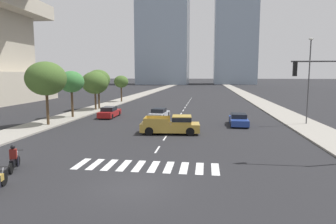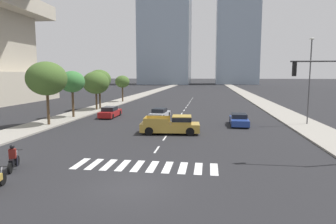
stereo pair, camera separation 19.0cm
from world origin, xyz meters
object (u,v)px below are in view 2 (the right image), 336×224
Objects in this scene: sedan_red_2 at (110,112)px; street_tree_fifth at (122,82)px; street_tree_fourth at (99,80)px; sedan_silver_1 at (160,114)px; street_lamp_east at (310,76)px; sedan_blue_0 at (239,120)px; motorcycle_lead at (13,160)px; street_tree_nearest at (47,79)px; street_tree_second at (72,82)px; pickup_truck at (173,125)px; street_tree_third at (96,83)px.

sedan_red_2 is 0.93× the size of street_tree_fifth.
sedan_silver_1 is at bearing -36.62° from street_tree_fourth.
street_lamp_east is 35.96m from street_tree_fifth.
sedan_blue_0 is 0.87× the size of street_tree_fifth.
street_tree_fourth is at bearing 158.21° from street_lamp_east.
street_tree_nearest is (-5.80, 13.99, 4.41)m from motorcycle_lead.
street_tree_second reaches higher than street_tree_fifth.
street_tree_third is (-13.60, 16.05, 3.39)m from pickup_truck.
street_tree_third is (-10.81, 6.57, 3.63)m from sedan_silver_1.
pickup_truck reaches higher than motorcycle_lead.
sedan_red_2 is (-15.72, 4.04, 0.05)m from sedan_blue_0.
motorcycle_lead is 0.42× the size of sedan_red_2.
street_tree_second is (-10.81, -1.26, 3.94)m from sedan_silver_1.
street_tree_fifth is at bearing 90.00° from street_tree_second.
sedan_red_2 is 21.10m from street_tree_fifth.
street_tree_nearest is (-13.60, 2.40, 4.18)m from pickup_truck.
street_tree_nearest is at bearing -90.00° from street_tree_second.
street_tree_third is (-27.38, 9.49, -1.09)m from street_lamp_east.
motorcycle_lead is 15.77m from street_tree_nearest.
sedan_silver_1 is at bearing -33.96° from motorcycle_lead.
street_tree_second is 1.12× the size of street_tree_fifth.
pickup_truck is 8.46m from sedan_blue_0.
street_tree_nearest is at bearing -90.00° from street_tree_fourth.
sedan_blue_0 is 20.78m from street_tree_nearest.
sedan_blue_0 is 20.65m from street_tree_second.
sedan_red_2 is 9.98m from street_tree_fourth.
street_tree_third is (0.00, 13.64, -0.78)m from street_tree_nearest.
street_tree_fourth is at bearing -9.32° from motorcycle_lead.
street_tree_fourth is (-0.00, 9.29, 0.12)m from street_tree_second.
street_lamp_east is at bearing 99.99° from sedan_blue_0.
street_tree_third is (0.00, 7.83, -0.31)m from street_tree_second.
pickup_truck is at bearing -154.53° from street_lamp_east.
sedan_silver_1 is at bearing -62.05° from street_tree_fifth.
pickup_truck is at bearing -31.13° from street_tree_second.
street_tree_fourth is 12.35m from street_tree_fifth.
motorcycle_lead is at bearing -73.67° from street_tree_second.
motorcycle_lead is at bearing -176.96° from sedan_red_2.
sedan_blue_0 is 31.80m from street_tree_fifth.
sedan_red_2 is 0.82× the size of street_tree_third.
street_tree_nearest reaches higher than street_tree_second.
street_tree_third is at bearing -90.00° from street_tree_fifth.
street_tree_fourth reaches higher than street_tree_second.
sedan_silver_1 is at bearing 170.02° from street_lamp_east.
sedan_red_2 reaches higher than sedan_blue_0.
pickup_truck is 0.92× the size of street_tree_fourth.
sedan_silver_1 is (-9.28, 4.04, -0.01)m from sedan_blue_0.
pickup_truck is 0.96× the size of street_tree_third.
pickup_truck is 13.23m from sedan_red_2.
sedan_silver_1 is 0.72× the size of street_tree_fourth.
street_tree_third reaches higher than street_tree_fifth.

